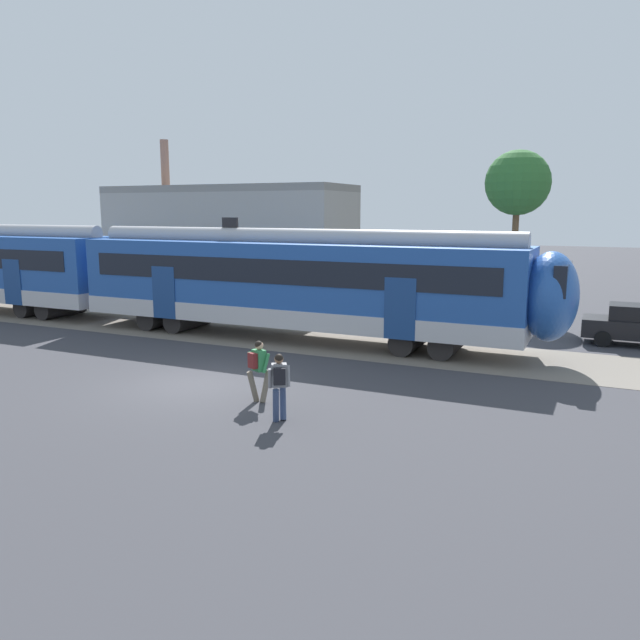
{
  "coord_description": "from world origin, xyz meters",
  "views": [
    {
      "loc": [
        10.7,
        -14.43,
        5.03
      ],
      "look_at": [
        2.52,
        3.13,
        1.6
      ],
      "focal_mm": 35.0,
      "sensor_mm": 36.0,
      "label": 1
    }
  ],
  "objects_px": {
    "commuter_train": "(121,273)",
    "pedestrian_green": "(258,366)",
    "parked_car_black": "(640,325)",
    "pedestrian_grey": "(279,381)"
  },
  "relations": [
    {
      "from": "parked_car_black",
      "to": "pedestrian_green",
      "type": "bearing_deg",
      "value": -127.8
    },
    {
      "from": "pedestrian_grey",
      "to": "parked_car_black",
      "type": "xyz_separation_m",
      "value": [
        8.13,
        13.15,
        -0.21
      ]
    },
    {
      "from": "commuter_train",
      "to": "pedestrian_green",
      "type": "distance_m",
      "value": 13.93
    },
    {
      "from": "commuter_train",
      "to": "pedestrian_grey",
      "type": "relative_size",
      "value": 22.83
    },
    {
      "from": "commuter_train",
      "to": "pedestrian_green",
      "type": "relative_size",
      "value": 22.83
    },
    {
      "from": "pedestrian_green",
      "to": "commuter_train",
      "type": "bearing_deg",
      "value": 146.52
    },
    {
      "from": "commuter_train",
      "to": "parked_car_black",
      "type": "xyz_separation_m",
      "value": [
        20.93,
        4.4,
        -1.47
      ]
    },
    {
      "from": "pedestrian_grey",
      "to": "parked_car_black",
      "type": "height_order",
      "value": "pedestrian_grey"
    },
    {
      "from": "pedestrian_green",
      "to": "pedestrian_grey",
      "type": "distance_m",
      "value": 1.64
    },
    {
      "from": "pedestrian_green",
      "to": "parked_car_black",
      "type": "xyz_separation_m",
      "value": [
        9.36,
        12.06,
        -0.21
      ]
    }
  ]
}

